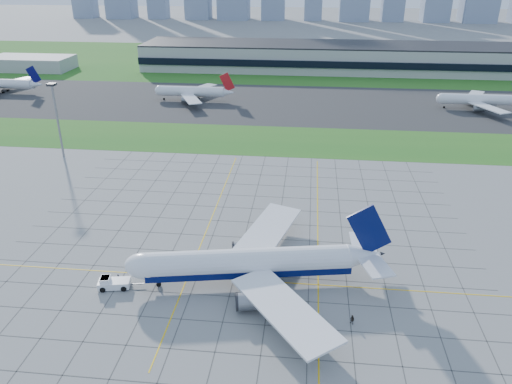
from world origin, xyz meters
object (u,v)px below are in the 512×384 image
at_px(light_mast, 56,111).
at_px(distant_jet_0, 0,84).
at_px(crew_far, 352,320).
at_px(distant_jet_1, 193,91).
at_px(pushback_tug, 113,283).
at_px(airliner, 251,263).
at_px(crew_near, 119,278).
at_px(distant_jet_2, 478,99).

bearing_deg(light_mast, distant_jet_0, 131.06).
xyz_separation_m(crew_far, distant_jet_1, (-66.43, 159.34, 3.52)).
relative_size(light_mast, pushback_tug, 2.69).
height_order(light_mast, distant_jet_1, light_mast).
bearing_deg(airliner, crew_far, -39.51).
height_order(light_mast, pushback_tug, light_mast).
bearing_deg(distant_jet_1, distant_jet_0, 176.64).
xyz_separation_m(airliner, distant_jet_1, (-45.97, 148.09, -0.30)).
distance_m(crew_near, crew_far, 49.08).
height_order(pushback_tug, crew_near, pushback_tug).
bearing_deg(pushback_tug, distant_jet_1, 85.87).
bearing_deg(light_mast, distant_jet_1, 70.95).
relative_size(airliner, distant_jet_2, 1.30).
bearing_deg(pushback_tug, distant_jet_0, 116.51).
bearing_deg(distant_jet_2, crew_far, -112.93).
xyz_separation_m(crew_near, distant_jet_1, (-18.08, 150.93, 3.58)).
relative_size(distant_jet_1, distant_jet_2, 1.00).
distance_m(crew_near, distant_jet_2, 189.22).
relative_size(crew_near, distant_jet_1, 0.04).
bearing_deg(distant_jet_1, crew_near, -83.17).
bearing_deg(distant_jet_0, pushback_tug, -52.80).
bearing_deg(crew_far, distant_jet_0, -179.81).
bearing_deg(airliner, distant_jet_2, 48.59).
relative_size(pushback_tug, distant_jet_1, 0.22).
bearing_deg(distant_jet_1, pushback_tug, -83.44).
bearing_deg(distant_jet_2, light_mast, -153.74).
height_order(pushback_tug, distant_jet_1, distant_jet_1).
bearing_deg(crew_far, crew_near, -145.41).
distance_m(pushback_tug, distant_jet_1, 154.16).
xyz_separation_m(light_mast, airliner, (73.77, -67.59, -11.39)).
height_order(crew_far, distant_jet_0, distant_jet_0).
height_order(light_mast, distant_jet_0, light_mast).
bearing_deg(airliner, distant_jet_1, 96.56).
bearing_deg(pushback_tug, distant_jet_2, 42.04).
distance_m(crew_far, distant_jet_2, 172.00).
xyz_separation_m(airliner, crew_near, (-27.89, -2.84, -3.88)).
bearing_deg(crew_far, distant_jet_2, 111.54).
bearing_deg(distant_jet_0, distant_jet_2, -1.70).
height_order(light_mast, crew_near, light_mast).
relative_size(airliner, distant_jet_0, 1.30).
xyz_separation_m(distant_jet_1, distant_jet_2, (133.41, -0.96, -0.00)).
xyz_separation_m(crew_far, distant_jet_2, (66.98, 158.38, 3.52)).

